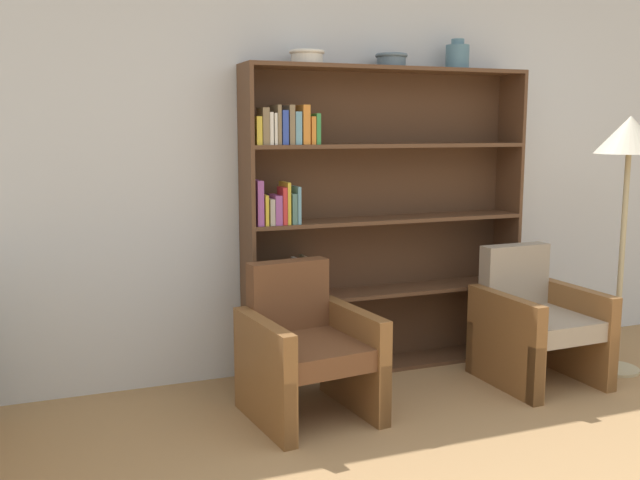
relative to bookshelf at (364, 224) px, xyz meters
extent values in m
cube|color=silver|center=(0.06, 0.17, 0.39)|extent=(12.00, 0.06, 2.75)
cube|color=brown|center=(-0.80, -0.02, 0.02)|extent=(0.02, 0.30, 1.99)
cube|color=brown|center=(1.11, -0.02, 0.02)|extent=(0.02, 0.30, 1.99)
cube|color=brown|center=(0.16, -0.02, 1.00)|extent=(1.89, 0.30, 0.02)
cube|color=brown|center=(0.16, -0.02, -0.97)|extent=(1.89, 0.30, 0.03)
cube|color=#492F1E|center=(0.16, 0.12, 0.02)|extent=(1.89, 0.01, 1.99)
cube|color=#7F6B4C|center=(-0.74, -0.08, -0.82)|extent=(0.04, 0.16, 0.26)
cube|color=#4C756B|center=(-0.71, -0.07, -0.83)|extent=(0.02, 0.18, 0.26)
cube|color=black|center=(-0.68, -0.07, -0.82)|extent=(0.02, 0.16, 0.26)
cube|color=#669EB2|center=(-0.65, -0.09, -0.82)|extent=(0.02, 0.13, 0.27)
cube|color=#7F6B4C|center=(-0.63, -0.07, -0.84)|extent=(0.02, 0.18, 0.23)
cube|color=white|center=(-0.59, -0.09, -0.83)|extent=(0.04, 0.13, 0.24)
cube|color=#388C47|center=(-0.55, -0.07, -0.87)|extent=(0.03, 0.17, 0.17)
cube|color=#334CB2|center=(-0.52, -0.06, -0.82)|extent=(0.02, 0.19, 0.27)
cube|color=brown|center=(0.16, -0.02, -0.46)|extent=(1.89, 0.30, 0.02)
cube|color=white|center=(-0.74, -0.08, -0.33)|extent=(0.04, 0.16, 0.23)
cube|color=orange|center=(-0.71, -0.08, -0.34)|extent=(0.02, 0.14, 0.20)
cube|color=#7F6B4C|center=(-0.68, -0.08, -0.35)|extent=(0.03, 0.14, 0.19)
cube|color=orange|center=(-0.65, -0.09, -0.36)|extent=(0.03, 0.13, 0.18)
cube|color=#334CB2|center=(-0.62, -0.07, -0.35)|extent=(0.02, 0.16, 0.18)
cube|color=black|center=(-0.58, -0.06, -0.34)|extent=(0.04, 0.18, 0.21)
cube|color=#388C47|center=(-0.53, -0.06, -0.35)|extent=(0.04, 0.19, 0.19)
cube|color=#B2A899|center=(-0.50, -0.08, -0.31)|extent=(0.02, 0.15, 0.26)
cube|color=#388C47|center=(-0.46, -0.07, -0.33)|extent=(0.04, 0.16, 0.23)
cube|color=#7F6B4C|center=(-0.43, -0.05, -0.31)|extent=(0.02, 0.20, 0.27)
cube|color=#388C47|center=(-0.39, -0.06, -0.36)|extent=(0.04, 0.18, 0.18)
cube|color=red|center=(-0.35, -0.07, -0.32)|extent=(0.02, 0.17, 0.24)
cube|color=brown|center=(0.16, -0.02, 0.03)|extent=(1.89, 0.30, 0.02)
cube|color=#994C99|center=(-0.74, -0.06, 0.18)|extent=(0.04, 0.18, 0.27)
cube|color=gold|center=(-0.71, -0.07, 0.13)|extent=(0.02, 0.17, 0.19)
cube|color=#B2A899|center=(-0.67, -0.07, 0.12)|extent=(0.03, 0.16, 0.16)
cube|color=#994C99|center=(-0.63, -0.07, 0.13)|extent=(0.04, 0.17, 0.18)
cube|color=red|center=(-0.59, -0.09, 0.16)|extent=(0.03, 0.12, 0.23)
cube|color=gold|center=(-0.57, -0.06, 0.17)|extent=(0.02, 0.18, 0.26)
cube|color=#4C756B|center=(-0.53, -0.08, 0.14)|extent=(0.03, 0.16, 0.19)
cube|color=#669EB2|center=(-0.50, -0.08, 0.16)|extent=(0.02, 0.14, 0.23)
cube|color=brown|center=(0.16, -0.02, 0.51)|extent=(1.89, 0.30, 0.02)
cube|color=gold|center=(-0.75, -0.09, 0.61)|extent=(0.03, 0.13, 0.17)
cube|color=#7F6B4C|center=(-0.71, -0.08, 0.64)|extent=(0.04, 0.14, 0.22)
cube|color=white|center=(-0.67, -0.09, 0.62)|extent=(0.02, 0.12, 0.19)
cube|color=white|center=(-0.65, -0.06, 0.62)|extent=(0.02, 0.18, 0.19)
cube|color=#7F6B4C|center=(-0.62, -0.06, 0.64)|extent=(0.02, 0.19, 0.24)
cube|color=#334CB2|center=(-0.59, -0.08, 0.63)|extent=(0.04, 0.15, 0.21)
cube|color=#7F6B4C|center=(-0.54, -0.08, 0.65)|extent=(0.03, 0.16, 0.24)
cube|color=#669EB2|center=(-0.50, -0.09, 0.63)|extent=(0.04, 0.14, 0.20)
cube|color=orange|center=(-0.45, -0.08, 0.65)|extent=(0.04, 0.16, 0.24)
cube|color=orange|center=(-0.41, -0.06, 0.61)|extent=(0.03, 0.18, 0.17)
cube|color=#388C47|center=(-0.37, -0.09, 0.62)|extent=(0.03, 0.13, 0.19)
cylinder|color=silver|center=(-0.40, -0.02, 1.05)|extent=(0.19, 0.19, 0.08)
torus|color=silver|center=(-0.40, -0.02, 1.08)|extent=(0.22, 0.22, 0.02)
cylinder|color=slate|center=(0.17, -0.02, 1.05)|extent=(0.19, 0.19, 0.08)
torus|color=slate|center=(0.17, -0.02, 1.08)|extent=(0.21, 0.21, 0.02)
cylinder|color=slate|center=(0.66, -0.02, 1.09)|extent=(0.16, 0.16, 0.16)
cylinder|color=slate|center=(0.66, -0.02, 1.19)|extent=(0.09, 0.09, 0.04)
cube|color=brown|center=(-0.30, -0.93, -0.80)|extent=(0.08, 0.08, 0.35)
cube|color=brown|center=(-0.87, -0.99, -0.80)|extent=(0.08, 0.08, 0.35)
cube|color=brown|center=(-0.37, -0.32, -0.80)|extent=(0.08, 0.08, 0.35)
cube|color=brown|center=(-0.94, -0.39, -0.80)|extent=(0.08, 0.08, 0.35)
cube|color=brown|center=(-0.62, -0.66, -0.60)|extent=(0.55, 0.69, 0.12)
cube|color=brown|center=(-0.65, -0.38, -0.35)|extent=(0.49, 0.17, 0.43)
cube|color=brown|center=(-0.34, -0.62, -0.68)|extent=(0.16, 0.68, 0.59)
cube|color=brown|center=(-0.90, -0.69, -0.68)|extent=(0.16, 0.68, 0.59)
cube|color=brown|center=(1.23, -0.95, -0.80)|extent=(0.07, 0.07, 0.35)
cube|color=brown|center=(0.66, -0.97, -0.80)|extent=(0.07, 0.07, 0.35)
cube|color=brown|center=(1.21, -0.34, -0.80)|extent=(0.07, 0.07, 0.35)
cube|color=brown|center=(0.64, -0.36, -0.80)|extent=(0.07, 0.07, 0.35)
cube|color=tan|center=(0.94, -0.66, -0.60)|extent=(0.50, 0.66, 0.12)
cube|color=tan|center=(0.93, -0.38, -0.35)|extent=(0.48, 0.14, 0.43)
cube|color=brown|center=(1.22, -0.65, -0.68)|extent=(0.10, 0.68, 0.59)
cube|color=brown|center=(0.66, -0.67, -0.68)|extent=(0.10, 0.68, 0.59)
cylinder|color=tan|center=(1.56, -0.67, -0.97)|extent=(0.32, 0.32, 0.02)
cylinder|color=tan|center=(1.56, -0.67, -0.25)|extent=(0.04, 0.04, 1.43)
cone|color=beige|center=(1.56, -0.67, 0.58)|extent=(0.43, 0.43, 0.24)
camera|label=1|loc=(-1.95, -4.23, 0.63)|focal=40.00mm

